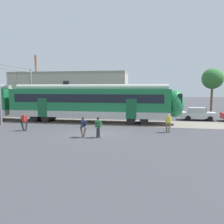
# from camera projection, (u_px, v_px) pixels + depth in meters

# --- Properties ---
(ground_plane) EXTENTS (160.00, 160.00, 0.00)m
(ground_plane) POSITION_uv_depth(u_px,v_px,m) (96.00, 134.00, 18.76)
(ground_plane) COLOR #38383D
(track_bed) EXTENTS (80.00, 4.40, 0.01)m
(track_bed) POSITION_uv_depth(u_px,v_px,m) (3.00, 120.00, 26.93)
(track_bed) COLOR slate
(track_bed) RESTS_ON ground
(commuter_train) EXTENTS (38.05, 3.07, 4.73)m
(commuter_train) POSITION_uv_depth(u_px,v_px,m) (20.00, 102.00, 26.28)
(commuter_train) COLOR #B7B7B2
(commuter_train) RESTS_ON ground
(pedestrian_red) EXTENTS (0.65, 0.58, 1.67)m
(pedestrian_red) POSITION_uv_depth(u_px,v_px,m) (24.00, 120.00, 19.97)
(pedestrian_red) COLOR #28282D
(pedestrian_red) RESTS_ON ground
(pedestrian_navy) EXTENTS (0.63, 0.53, 1.67)m
(pedestrian_navy) POSITION_uv_depth(u_px,v_px,m) (83.00, 125.00, 17.27)
(pedestrian_navy) COLOR #6B6051
(pedestrian_navy) RESTS_ON ground
(pedestrian_green) EXTENTS (0.53, 0.71, 1.67)m
(pedestrian_green) POSITION_uv_depth(u_px,v_px,m) (98.00, 125.00, 17.19)
(pedestrian_green) COLOR #28282D
(pedestrian_green) RESTS_ON ground
(pedestrian_yellow) EXTENTS (0.62, 0.60, 1.67)m
(pedestrian_yellow) POSITION_uv_depth(u_px,v_px,m) (168.00, 122.00, 19.18)
(pedestrian_yellow) COLOR #6B6051
(pedestrian_yellow) RESTS_ON ground
(parked_car_silver) EXTENTS (4.03, 1.81, 1.54)m
(parked_car_silver) POSITION_uv_depth(u_px,v_px,m) (198.00, 114.00, 26.60)
(parked_car_silver) COLOR #B7BABF
(parked_car_silver) RESTS_ON ground
(catenary_gantry) EXTENTS (0.24, 6.64, 6.53)m
(catenary_gantry) POSITION_uv_depth(u_px,v_px,m) (17.00, 85.00, 26.11)
(catenary_gantry) COLOR gray
(catenary_gantry) RESTS_ON ground
(background_building) EXTENTS (18.66, 5.00, 9.20)m
(background_building) POSITION_uv_depth(u_px,v_px,m) (69.00, 92.00, 35.42)
(background_building) COLOR #B2A899
(background_building) RESTS_ON ground
(street_tree_right) EXTENTS (3.12, 3.12, 6.87)m
(street_tree_right) POSITION_uv_depth(u_px,v_px,m) (213.00, 79.00, 32.57)
(street_tree_right) COLOR brown
(street_tree_right) RESTS_ON ground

